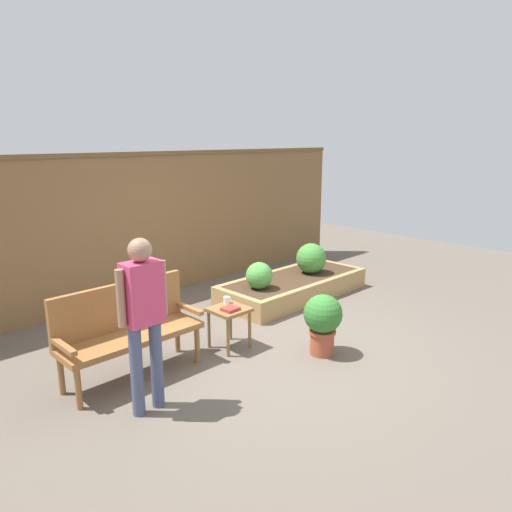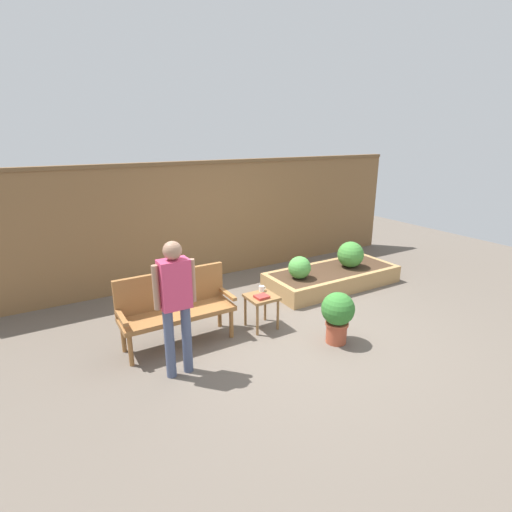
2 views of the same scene
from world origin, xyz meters
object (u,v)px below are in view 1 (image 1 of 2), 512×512
book_on_table (230,309)px  shrub_far_corner (311,258)px  person_by_bench (143,311)px  potted_boxwood (323,320)px  cup_on_table (227,300)px  side_table (229,315)px  garden_bench (127,324)px  shrub_near_bench (259,276)px

book_on_table → shrub_far_corner: (2.33, 0.74, 0.04)m
shrub_far_corner → person_by_bench: bearing=-162.7°
book_on_table → potted_boxwood: 1.03m
book_on_table → shrub_far_corner: bearing=15.0°
cup_on_table → person_by_bench: size_ratio=0.07×
side_table → person_by_bench: (-1.38, -0.48, 0.54)m
garden_bench → shrub_far_corner: 3.47m
cup_on_table → shrub_near_bench: bearing=26.6°
cup_on_table → person_by_bench: person_by_bench is taller
garden_bench → person_by_bench: bearing=-107.5°
book_on_table → garden_bench: bearing=161.9°
garden_bench → book_on_table: garden_bench is taller
cup_on_table → book_on_table: size_ratio=0.61×
side_table → person_by_bench: bearing=-161.0°
book_on_table → person_by_bench: 1.47m
shrub_near_bench → shrub_far_corner: size_ratio=0.80×
cup_on_table → shrub_far_corner: shrub_far_corner is taller
garden_bench → potted_boxwood: size_ratio=2.09×
cup_on_table → person_by_bench: (-1.46, -0.61, 0.41)m
garden_bench → cup_on_table: 1.24m
book_on_table → person_by_bench: bearing=-165.6°
cup_on_table → shrub_far_corner: 2.27m
book_on_table → potted_boxwood: bearing=-52.3°
potted_boxwood → shrub_near_bench: size_ratio=1.83×
garden_bench → person_by_bench: person_by_bench is taller
person_by_bench → cup_on_table: bearing=22.6°
shrub_far_corner → person_by_bench: 3.86m
shrub_near_bench → garden_bench: bearing=-169.5°
shrub_near_bench → book_on_table: bearing=-148.3°
shrub_far_corner → side_table: bearing=-163.7°
potted_boxwood → garden_bench: bearing=148.4°
garden_bench → shrub_far_corner: (3.44, 0.43, -0.01)m
book_on_table → person_by_bench: (-1.34, -0.41, 0.44)m
cup_on_table → potted_boxwood: potted_boxwood is taller
book_on_table → shrub_near_bench: 1.40m
garden_bench → shrub_far_corner: garden_bench is taller
shrub_near_bench → shrub_far_corner: shrub_far_corner is taller
potted_boxwood → person_by_bench: (-2.00, 0.37, 0.53)m
side_table → shrub_far_corner: shrub_far_corner is taller
garden_bench → person_by_bench: size_ratio=0.92×
garden_bench → potted_boxwood: garden_bench is taller
shrub_near_bench → potted_boxwood: bearing=-109.2°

